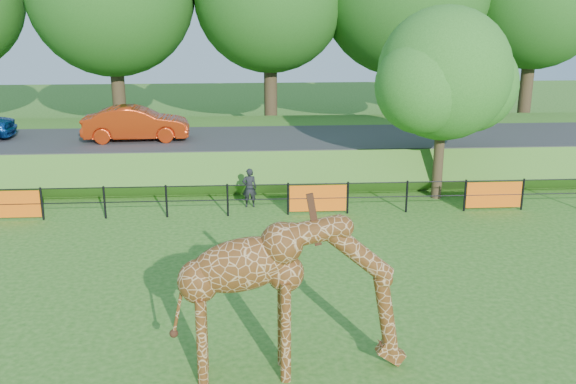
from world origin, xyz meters
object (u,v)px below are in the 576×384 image
at_px(tree_east, 446,79).
at_px(car_red, 136,124).
at_px(visitor, 249,188).
at_px(giraffe, 291,296).

bearing_deg(tree_east, car_red, 160.36).
bearing_deg(car_red, visitor, -139.26).
height_order(visitor, tree_east, tree_east).
height_order(car_red, visitor, car_red).
distance_m(giraffe, tree_east, 13.01).
bearing_deg(giraffe, visitor, 91.39).
relative_size(giraffe, tree_east, 0.65).
distance_m(giraffe, visitor, 10.51).
xyz_separation_m(giraffe, tree_east, (6.17, 11.13, 2.70)).
xyz_separation_m(giraffe, visitor, (-0.70, 10.45, -0.89)).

